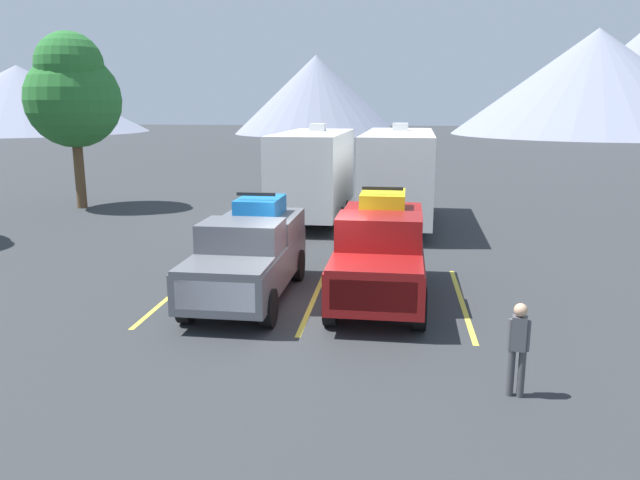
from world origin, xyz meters
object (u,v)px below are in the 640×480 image
object	(u,v)px
camper_trailer_a	(314,171)
camper_trailer_b	(398,173)
pickup_truck_b	(380,249)
person_a	(518,343)
pickup_truck_a	(250,252)

from	to	relation	value
camper_trailer_a	camper_trailer_b	bearing A→B (deg)	-6.53
pickup_truck_b	person_a	distance (m)	5.47
pickup_truck_a	pickup_truck_b	distance (m)	3.16
pickup_truck_b	camper_trailer_b	distance (m)	9.33
camper_trailer_b	pickup_truck_a	bearing A→B (deg)	-110.51
pickup_truck_b	camper_trailer_b	bearing A→B (deg)	87.31
pickup_truck_a	camper_trailer_b	xyz separation A→B (m)	(3.58, 9.58, 0.93)
pickup_truck_a	camper_trailer_b	bearing A→B (deg)	69.49
camper_trailer_a	person_a	bearing A→B (deg)	-70.25
pickup_truck_a	camper_trailer_b	distance (m)	10.27
camper_trailer_a	camper_trailer_b	xyz separation A→B (m)	(3.34, -0.38, 0.02)
pickup_truck_a	pickup_truck_b	world-z (taller)	pickup_truck_b
camper_trailer_b	person_a	size ratio (longest dim) A/B	5.82
pickup_truck_b	camper_trailer_a	size ratio (longest dim) A/B	0.65
pickup_truck_b	camper_trailer_b	xyz separation A→B (m)	(0.44, 9.28, 0.84)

